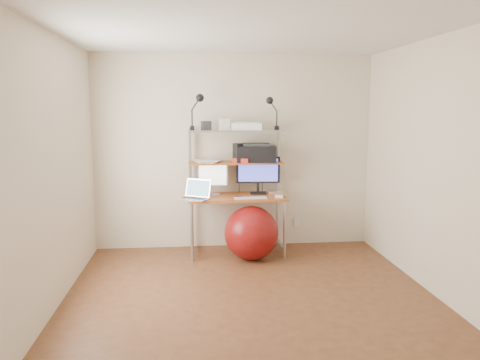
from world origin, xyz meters
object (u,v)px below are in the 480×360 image
object	(u,v)px
monitor_silver	(213,177)
monitor_black	(258,172)
exercise_ball	(251,233)
printer	(256,153)
laptop	(196,195)

from	to	relation	value
monitor_silver	monitor_black	size ratio (longest dim) A/B	0.76
monitor_black	exercise_ball	size ratio (longest dim) A/B	0.85
monitor_black	exercise_ball	distance (m)	0.80
monitor_silver	monitor_black	bearing A→B (deg)	4.14
monitor_silver	printer	size ratio (longest dim) A/B	0.81
laptop	exercise_ball	distance (m)	0.81
monitor_silver	printer	distance (m)	0.63
printer	laptop	bearing A→B (deg)	-154.82
laptop	printer	distance (m)	0.93
laptop	exercise_ball	xyz separation A→B (m)	(0.65, -0.11, -0.46)
monitor_silver	laptop	bearing A→B (deg)	-128.87
monitor_black	laptop	distance (m)	0.86
laptop	printer	bearing A→B (deg)	49.44
monitor_silver	exercise_ball	bearing A→B (deg)	-37.64
monitor_silver	exercise_ball	size ratio (longest dim) A/B	0.64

